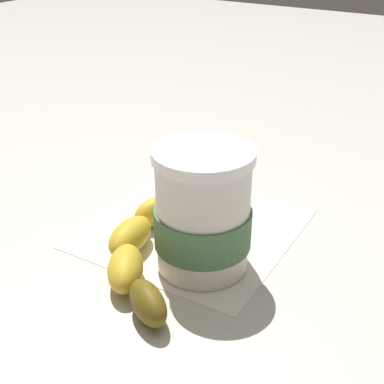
{
  "coord_description": "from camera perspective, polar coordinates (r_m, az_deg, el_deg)",
  "views": [
    {
      "loc": [
        -0.28,
        0.44,
        0.32
      ],
      "look_at": [
        0.0,
        0.0,
        0.05
      ],
      "focal_mm": 50.0,
      "sensor_mm": 36.0,
      "label": 1
    }
  ],
  "objects": [
    {
      "name": "coffee_cup",
      "position": [
        0.52,
        1.17,
        -2.34
      ],
      "size": [
        0.1,
        0.1,
        0.13
      ],
      "color": "silver",
      "rests_on": "paper_napkin"
    },
    {
      "name": "ground_plane",
      "position": [
        0.61,
        -0.0,
        -3.93
      ],
      "size": [
        3.0,
        3.0,
        0.0
      ],
      "primitive_type": "plane",
      "color": "beige"
    },
    {
      "name": "banana",
      "position": [
        0.54,
        -5.8,
        -6.31
      ],
      "size": [
        0.14,
        0.19,
        0.03
      ],
      "color": "gold",
      "rests_on": "paper_napkin"
    },
    {
      "name": "paper_napkin",
      "position": [
        0.61,
        -0.0,
        -3.87
      ],
      "size": [
        0.23,
        0.23,
        0.0
      ],
      "primitive_type": "cube",
      "rotation": [
        0.0,
        0.0,
        0.03
      ],
      "color": "white",
      "rests_on": "ground_plane"
    },
    {
      "name": "muffin",
      "position": [
        0.61,
        0.31,
        1.7
      ],
      "size": [
        0.08,
        0.08,
        0.09
      ],
      "color": "beige",
      "rests_on": "paper_napkin"
    }
  ]
}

